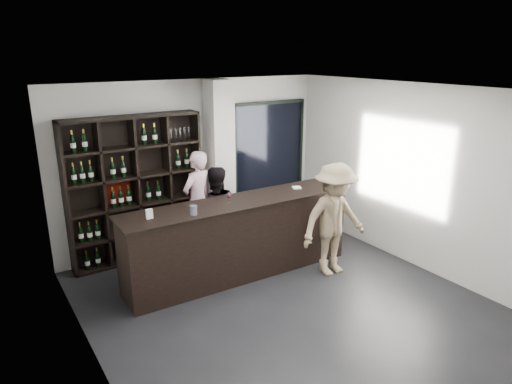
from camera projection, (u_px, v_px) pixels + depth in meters
floor at (287, 305)px, 6.29m from camera, size 5.00×5.50×0.01m
wine_shelf at (136, 190)px, 7.38m from camera, size 2.20×0.35×2.40m
structural_column at (220, 164)px, 8.01m from camera, size 0.40×0.40×2.90m
glass_panel at (269, 156)px, 8.83m from camera, size 1.60×0.08×2.10m
tasting_counter at (240, 238)px, 6.98m from camera, size 3.67×0.75×1.21m
taster_pink at (197, 201)px, 7.87m from camera, size 0.75×0.63×1.75m
taster_black at (215, 214)px, 7.48m from camera, size 0.90×0.77×1.59m
customer at (334, 220)px, 6.96m from camera, size 1.18×0.72×1.77m
wine_glass at (229, 197)px, 6.67m from camera, size 0.08×0.08×0.19m
spit_cup at (194, 210)px, 6.21m from camera, size 0.11×0.11×0.13m
napkin_stack at (297, 188)px, 7.41m from camera, size 0.17×0.17×0.02m
card_stand at (149, 214)px, 6.06m from camera, size 0.09×0.04×0.13m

